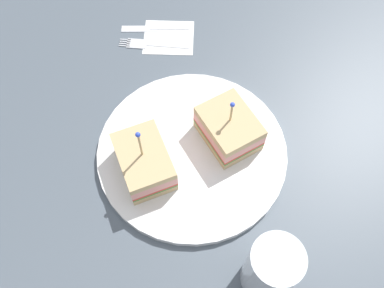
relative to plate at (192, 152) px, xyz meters
The scene contains 8 objects.
ground_plane 1.64cm from the plate, ahead, with size 111.96×111.96×2.00cm, color #4C5660.
plate is the anchor object (origin of this frame).
sandwich_half_front 6.88cm from the plate, 13.97° to the right, with size 8.09×9.85×9.48cm.
sandwich_half_back 8.35cm from the plate, 168.46° to the left, with size 9.08×11.11×10.94cm.
drink_glass 21.72cm from the plate, 99.30° to the right, with size 6.48×6.48×11.42cm.
napkin 24.41cm from the plate, 63.50° to the left, with size 9.09×8.18×0.15cm, color white.
fork 23.83cm from the plate, 73.99° to the left, with size 10.27×9.45×0.35cm.
knife 27.20cm from the plate, 69.63° to the left, with size 10.78×8.29×0.35cm.
Camera 1 is at (-17.89, -24.08, 59.08)cm, focal length 39.51 mm.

